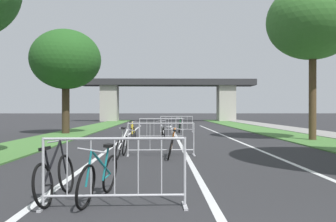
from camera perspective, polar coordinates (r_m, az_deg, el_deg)
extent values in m
cube|color=#477A38|center=(24.22, -14.26, -3.23)|extent=(2.65, 53.21, 0.05)
cube|color=#477A38|center=(24.63, 15.84, -3.17)|extent=(2.65, 53.21, 0.05)
cube|color=gray|center=(25.47, 21.25, -3.03)|extent=(2.36, 53.21, 0.08)
cube|color=silver|center=(17.24, 1.63, -4.67)|extent=(0.14, 30.78, 0.01)
cube|color=silver|center=(17.58, 10.66, -4.58)|extent=(0.14, 30.78, 0.01)
cube|color=silver|center=(17.33, -7.54, -4.64)|extent=(0.14, 30.78, 0.01)
cube|color=#2D2D30|center=(45.89, -0.01, 4.61)|extent=(22.40, 3.31, 0.78)
cube|color=#ADA89E|center=(46.26, -9.45, 1.22)|extent=(2.15, 2.40, 4.62)
cube|color=#ADA89E|center=(46.51, 9.38, 1.21)|extent=(2.15, 2.40, 4.62)
cylinder|color=#3D2D1E|center=(22.16, -16.22, 0.18)|extent=(0.45, 0.45, 2.93)
ellipsoid|color=#23561E|center=(22.38, -16.23, 8.03)|extent=(4.23, 4.23, 3.60)
cylinder|color=#4C3823|center=(18.05, 22.35, 1.99)|extent=(0.34, 0.34, 4.07)
ellipsoid|color=#38702D|center=(18.53, 22.37, 13.33)|extent=(4.30, 4.30, 3.65)
cylinder|color=#ADADB2|center=(5.60, -19.55, -9.44)|extent=(0.04, 0.04, 1.05)
cube|color=#ADADB2|center=(5.70, -19.55, -14.50)|extent=(0.07, 0.44, 0.03)
cylinder|color=#ADADB2|center=(5.38, 2.74, -9.83)|extent=(0.04, 0.04, 1.05)
cube|color=#ADADB2|center=(5.49, 2.74, -15.08)|extent=(0.07, 0.44, 0.03)
cylinder|color=#ADADB2|center=(5.32, -8.64, -4.45)|extent=(2.10, 0.09, 0.04)
cylinder|color=#ADADB2|center=(5.46, -8.64, -13.38)|extent=(2.10, 0.09, 0.04)
cylinder|color=#ADADB2|center=(5.49, -16.02, -8.67)|extent=(0.02, 0.02, 0.87)
cylinder|color=#ADADB2|center=(5.42, -12.37, -8.78)|extent=(0.02, 0.02, 0.87)
cylinder|color=#ADADB2|center=(5.37, -8.64, -8.86)|extent=(0.02, 0.02, 0.87)
cylinder|color=#ADADB2|center=(5.34, -4.86, -8.91)|extent=(0.02, 0.02, 0.87)
cylinder|color=#ADADB2|center=(5.34, -1.05, -8.91)|extent=(0.02, 0.02, 0.87)
cylinder|color=#ADADB2|center=(11.26, -6.51, -4.59)|extent=(0.04, 0.04, 1.05)
cube|color=#ADADB2|center=(11.31, -6.51, -7.16)|extent=(0.08, 0.44, 0.03)
cylinder|color=#ADADB2|center=(11.35, 4.18, -4.55)|extent=(0.04, 0.04, 1.05)
cube|color=#ADADB2|center=(11.40, 4.18, -7.10)|extent=(0.08, 0.44, 0.03)
cylinder|color=#ADADB2|center=(11.22, -1.14, -2.02)|extent=(2.10, 0.13, 0.04)
cylinder|color=#ADADB2|center=(11.29, -1.14, -6.33)|extent=(2.10, 0.13, 0.04)
cylinder|color=#ADADB2|center=(11.24, -4.72, -4.13)|extent=(0.02, 0.02, 0.87)
cylinder|color=#ADADB2|center=(11.24, -2.93, -4.13)|extent=(0.02, 0.02, 0.87)
cylinder|color=#ADADB2|center=(11.25, -1.14, -4.13)|extent=(0.02, 0.02, 0.87)
cylinder|color=#ADADB2|center=(11.27, 0.64, -4.12)|extent=(0.02, 0.02, 0.87)
cylinder|color=#ADADB2|center=(11.30, 2.42, -4.11)|extent=(0.02, 0.02, 0.87)
cylinder|color=#ADADB2|center=(17.24, -4.62, -2.93)|extent=(0.04, 0.04, 1.05)
cube|color=#ADADB2|center=(17.27, -4.62, -4.62)|extent=(0.06, 0.44, 0.03)
cylinder|color=#ADADB2|center=(17.23, 2.38, -2.94)|extent=(0.04, 0.04, 1.05)
cube|color=#ADADB2|center=(17.26, 2.38, -4.63)|extent=(0.06, 0.44, 0.03)
cylinder|color=#ADADB2|center=(17.18, -1.12, -1.26)|extent=(2.10, 0.05, 0.04)
cylinder|color=#ADADB2|center=(17.22, -1.12, -4.09)|extent=(2.10, 0.05, 0.04)
cylinder|color=#ADADB2|center=(17.21, -3.45, -2.64)|extent=(0.02, 0.02, 0.87)
cylinder|color=#ADADB2|center=(17.20, -2.29, -2.64)|extent=(0.02, 0.02, 0.87)
cylinder|color=#ADADB2|center=(17.20, -1.12, -2.64)|extent=(0.02, 0.02, 0.87)
cylinder|color=#ADADB2|center=(17.20, 0.05, -2.64)|extent=(0.02, 0.02, 0.87)
cylinder|color=#ADADB2|center=(17.21, 1.22, -2.64)|extent=(0.02, 0.02, 0.87)
cylinder|color=#ADADB2|center=(23.13, -1.21, -2.14)|extent=(0.04, 0.04, 1.05)
cube|color=#ADADB2|center=(23.16, -1.21, -3.40)|extent=(0.07, 0.44, 0.03)
cylinder|color=#ADADB2|center=(23.26, 3.98, -2.13)|extent=(0.04, 0.04, 1.05)
cube|color=#ADADB2|center=(23.29, 3.98, -3.38)|extent=(0.07, 0.44, 0.03)
cylinder|color=#ADADB2|center=(23.16, 1.40, -0.89)|extent=(2.10, 0.08, 0.04)
cylinder|color=#ADADB2|center=(23.19, 1.40, -2.99)|extent=(2.10, 0.08, 0.04)
cylinder|color=#ADADB2|center=(23.14, -0.34, -1.92)|extent=(0.02, 0.02, 0.87)
cylinder|color=#ADADB2|center=(23.15, 0.53, -1.92)|extent=(0.02, 0.02, 0.87)
cylinder|color=#ADADB2|center=(23.17, 1.40, -1.92)|extent=(0.02, 0.02, 0.87)
cylinder|color=#ADADB2|center=(23.19, 2.26, -1.91)|extent=(0.02, 0.02, 0.87)
cylinder|color=#ADADB2|center=(23.22, 3.12, -1.91)|extent=(0.02, 0.02, 0.87)
torus|color=black|center=(10.41, -8.02, -6.09)|extent=(0.21, 0.66, 0.64)
torus|color=black|center=(11.35, -6.95, -5.57)|extent=(0.21, 0.66, 0.64)
cylinder|color=silver|center=(10.82, -7.28, -4.48)|extent=(0.21, 0.93, 0.55)
cylinder|color=silver|center=(10.64, -7.47, -4.48)|extent=(0.15, 0.13, 0.65)
cylinder|color=silver|center=(10.57, -7.86, -6.13)|extent=(0.05, 0.31, 0.08)
cylinder|color=silver|center=(11.29, -6.77, -4.29)|extent=(0.12, 0.10, 0.52)
cube|color=black|center=(10.58, -7.24, -2.77)|extent=(0.13, 0.25, 0.07)
cylinder|color=#99999E|center=(11.24, -6.59, -2.99)|extent=(0.54, 0.08, 0.11)
torus|color=black|center=(17.13, -5.82, -3.70)|extent=(0.17, 0.61, 0.60)
torus|color=black|center=(18.20, -5.44, -3.47)|extent=(0.17, 0.61, 0.60)
cylinder|color=gold|center=(17.63, -5.82, -2.70)|extent=(0.12, 1.05, 0.58)
cylinder|color=gold|center=(17.42, -5.88, -2.78)|extent=(0.17, 0.12, 0.62)
cylinder|color=gold|center=(17.30, -5.75, -3.74)|extent=(0.05, 0.35, 0.07)
cylinder|color=gold|center=(18.16, -5.63, -2.61)|extent=(0.15, 0.09, 0.56)
cube|color=black|center=(17.38, -6.10, -1.79)|extent=(0.11, 0.24, 0.07)
cylinder|color=#99999E|center=(18.13, -5.81, -1.75)|extent=(0.42, 0.04, 0.11)
torus|color=black|center=(10.25, 0.36, -6.23)|extent=(0.21, 0.64, 0.63)
torus|color=black|center=(11.22, 0.56, -5.68)|extent=(0.21, 0.64, 0.63)
cylinder|color=orange|center=(10.68, 0.77, -4.45)|extent=(0.22, 0.94, 0.60)
cylinder|color=orange|center=(10.50, 0.70, -4.73)|extent=(0.16, 0.13, 0.59)
cylinder|color=orange|center=(10.41, 0.37, -6.26)|extent=(0.04, 0.32, 0.07)
cylinder|color=orange|center=(11.16, 0.85, -4.25)|extent=(0.15, 0.10, 0.57)
cube|color=black|center=(10.44, 1.02, -3.16)|extent=(0.12, 0.25, 0.07)
cylinder|color=#99999E|center=(11.12, 1.15, -2.81)|extent=(0.55, 0.06, 0.14)
torus|color=black|center=(17.18, -0.68, -3.65)|extent=(0.16, 0.63, 0.63)
torus|color=black|center=(18.22, -1.01, -3.43)|extent=(0.16, 0.63, 0.63)
cylinder|color=#B7B7BC|center=(17.66, -0.93, -2.61)|extent=(0.19, 1.01, 0.61)
cylinder|color=#B7B7BC|center=(17.47, -0.84, -2.90)|extent=(0.09, 0.13, 0.52)
cylinder|color=#B7B7BC|center=(17.35, -0.73, -3.69)|extent=(0.05, 0.34, 0.07)
cylinder|color=#B7B7BC|center=(18.18, -1.09, -2.53)|extent=(0.10, 0.10, 0.58)
cube|color=black|center=(17.42, -0.91, -2.07)|extent=(0.13, 0.25, 0.06)
cylinder|color=#99999E|center=(18.14, -1.17, -1.62)|extent=(0.50, 0.07, 0.08)
torus|color=black|center=(6.38, -9.36, -9.98)|extent=(0.25, 0.68, 0.67)
torus|color=black|center=(5.39, -13.16, -11.86)|extent=(0.25, 0.68, 0.67)
cylinder|color=#197A7F|center=(5.85, -10.70, -8.29)|extent=(0.16, 1.04, 0.56)
cylinder|color=#197A7F|center=(6.04, -10.04, -8.27)|extent=(0.14, 0.11, 0.58)
cylinder|color=#197A7F|center=(6.22, -9.92, -10.47)|extent=(0.10, 0.35, 0.08)
cylinder|color=#197A7F|center=(5.35, -12.72, -9.08)|extent=(0.12, 0.08, 0.53)
cube|color=black|center=(6.03, -9.59, -5.54)|extent=(0.15, 0.26, 0.06)
cylinder|color=#99999E|center=(5.33, -12.28, -6.26)|extent=(0.43, 0.11, 0.08)
torus|color=black|center=(5.64, -19.56, -11.29)|extent=(0.20, 0.69, 0.68)
torus|color=black|center=(6.52, -16.14, -9.72)|extent=(0.20, 0.69, 0.68)
cylinder|color=black|center=(6.02, -18.21, -7.73)|extent=(0.05, 0.94, 0.62)
cylinder|color=black|center=(5.86, -18.81, -8.52)|extent=(0.14, 0.11, 0.58)
cylinder|color=black|center=(5.78, -18.91, -11.26)|extent=(0.06, 0.32, 0.08)
cylinder|color=black|center=(6.47, -16.59, -7.18)|extent=(0.13, 0.08, 0.59)
cube|color=black|center=(5.81, -19.33, -5.76)|extent=(0.13, 0.25, 0.06)
cylinder|color=#99999E|center=(6.43, -17.04, -4.60)|extent=(0.46, 0.07, 0.10)
torus|color=black|center=(22.16, 1.93, -2.75)|extent=(0.14, 0.66, 0.66)
torus|color=black|center=(23.14, 1.84, -2.63)|extent=(0.14, 0.66, 0.66)
cylinder|color=#1E7238|center=(22.61, 1.98, -1.94)|extent=(0.13, 0.96, 0.63)
cylinder|color=#1E7238|center=(22.43, 1.98, -2.10)|extent=(0.12, 0.12, 0.59)
cylinder|color=#1E7238|center=(22.32, 1.91, -2.79)|extent=(0.03, 0.32, 0.08)
cylinder|color=#1E7238|center=(23.10, 1.94, -1.89)|extent=(0.12, 0.10, 0.60)
cube|color=black|center=(22.38, 2.08, -1.35)|extent=(0.11, 0.24, 0.06)
cylinder|color=#99999E|center=(23.07, 2.03, -1.16)|extent=(0.52, 0.04, 0.09)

